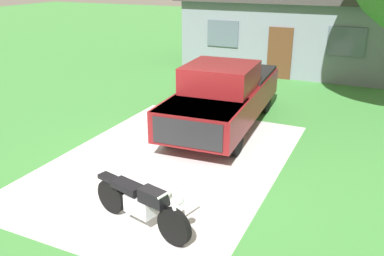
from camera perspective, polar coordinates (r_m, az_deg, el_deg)
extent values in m
plane|color=#3B7F38|center=(9.83, -3.28, -4.66)|extent=(80.00, 80.00, 0.00)
cube|color=#B7B7B7|center=(9.83, -3.28, -4.64)|extent=(5.08, 7.30, 0.01)
cylinder|color=black|center=(6.93, -2.49, -13.48)|extent=(0.67, 0.28, 0.66)
cylinder|color=black|center=(7.89, -11.06, -9.22)|extent=(0.67, 0.28, 0.66)
cube|color=silver|center=(7.35, -7.25, -10.58)|extent=(0.61, 0.39, 0.32)
cube|color=black|center=(6.98, -5.34, -9.48)|extent=(0.57, 0.38, 0.24)
cube|color=black|center=(7.41, -8.98, -7.92)|extent=(0.65, 0.42, 0.12)
cube|color=black|center=(7.71, -11.25, -6.84)|extent=(0.51, 0.31, 0.08)
cylinder|color=silver|center=(6.73, -2.54, -10.88)|extent=(0.34, 0.14, 0.77)
cylinder|color=silver|center=(6.56, -2.58, -8.51)|extent=(0.21, 0.69, 0.04)
sphere|color=silver|center=(6.56, -1.77, -9.91)|extent=(0.16, 0.16, 0.16)
cylinder|color=black|center=(10.08, 5.80, -1.45)|extent=(0.35, 0.86, 0.84)
cylinder|color=black|center=(10.59, -2.75, -0.21)|extent=(0.35, 0.86, 0.84)
cylinder|color=black|center=(13.30, 9.97, 3.94)|extent=(0.35, 0.86, 0.84)
cylinder|color=black|center=(13.69, 3.23, 4.73)|extent=(0.35, 0.86, 0.84)
cube|color=maroon|center=(11.79, 4.45, 3.93)|extent=(2.36, 5.72, 0.80)
cube|color=maroon|center=(10.03, 1.36, 2.69)|extent=(2.02, 2.02, 0.20)
cube|color=maroon|center=(11.23, 3.94, 7.04)|extent=(1.92, 2.01, 0.70)
cube|color=#3F4C56|center=(10.51, 2.60, 5.54)|extent=(1.71, 0.27, 0.60)
cube|color=black|center=(13.17, 6.49, 6.80)|extent=(2.05, 2.52, 0.50)
cube|color=black|center=(9.32, -0.63, -0.73)|extent=(1.70, 0.21, 0.64)
cube|color=slate|center=(19.94, 13.90, 12.49)|extent=(9.00, 5.00, 3.00)
cube|color=#4C2D19|center=(17.57, 12.02, 10.06)|extent=(1.00, 0.08, 2.10)
cube|color=#4C5966|center=(18.19, 4.27, 12.89)|extent=(1.40, 0.06, 1.10)
cube|color=#4C5966|center=(17.07, 20.56, 11.12)|extent=(1.40, 0.06, 1.10)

